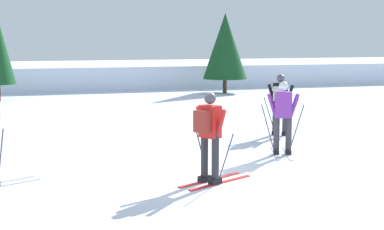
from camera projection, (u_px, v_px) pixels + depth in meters
The scene contains 6 objects.
ground_plane at pixel (192, 171), 11.53m from camera, with size 120.00×120.00×0.00m, color silver.
far_snow_ridge at pixel (81, 76), 31.79m from camera, with size 80.00×6.95×1.23m, color silver.
skier_red at pixel (209, 133), 10.45m from camera, with size 1.59×1.06×1.71m.
skier_black at pixel (280, 102), 15.67m from camera, with size 1.27×1.49×1.71m.
skier_purple at pixel (283, 116), 13.09m from camera, with size 0.95×1.63×1.71m.
conifer_far_left at pixel (225, 46), 27.96m from camera, with size 2.19×2.19×3.93m.
Camera 1 is at (-3.27, -10.78, 2.68)m, focal length 53.05 mm.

